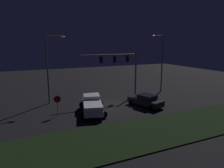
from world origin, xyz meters
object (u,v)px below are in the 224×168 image
car_sedan (146,101)px  stop_sign (57,102)px  pickup_truck (92,104)px  traffic_signal_gantry (121,63)px  street_lamp_left (51,61)px  street_lamp_right (160,57)px

car_sedan → stop_sign: stop_sign is taller
pickup_truck → car_sedan: (6.74, -0.60, -0.26)m
pickup_truck → stop_sign: 3.79m
pickup_truck → car_sedan: bearing=-80.1°
pickup_truck → traffic_signal_gantry: size_ratio=0.69×
pickup_truck → street_lamp_left: 7.97m
car_sedan → street_lamp_left: bearing=40.1°
traffic_signal_gantry → street_lamp_right: size_ratio=0.93×
street_lamp_left → stop_sign: (-0.29, -5.25, -3.84)m
stop_sign → pickup_truck: bearing=-6.7°
traffic_signal_gantry → street_lamp_left: size_ratio=0.96×
traffic_signal_gantry → street_lamp_right: (7.14, 0.53, 0.63)m
traffic_signal_gantry → stop_sign: 11.05m
street_lamp_left → stop_sign: 6.51m
car_sedan → traffic_signal_gantry: bearing=-9.4°
traffic_signal_gantry → street_lamp_left: street_lamp_left is taller
pickup_truck → street_lamp_right: 14.77m
traffic_signal_gantry → stop_sign: traffic_signal_gantry is taller
car_sedan → traffic_signal_gantry: (-0.81, 5.25, 4.16)m
street_lamp_right → stop_sign: size_ratio=4.01×
pickup_truck → stop_sign: stop_sign is taller
car_sedan → traffic_signal_gantry: traffic_signal_gantry is taller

